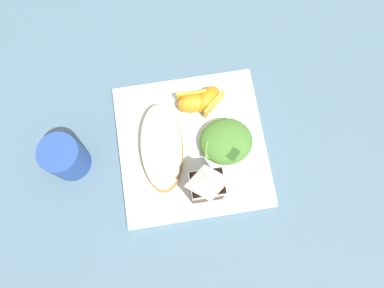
{
  "coord_description": "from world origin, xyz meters",
  "views": [
    {
      "loc": [
        0.03,
        0.18,
        0.72
      ],
      "look_at": [
        0.0,
        0.0,
        0.03
      ],
      "focal_mm": 35.23,
      "sensor_mm": 36.0,
      "label": 1
    }
  ],
  "objects_px": {
    "orange_wedge_middle": "(192,103)",
    "orange_wedge_front": "(208,100)",
    "green_salad_pile": "(226,141)",
    "cheesy_pizza_bread": "(162,149)",
    "milk_carton": "(207,185)",
    "white_plate": "(192,146)",
    "drinking_blue_cup": "(65,158)"
  },
  "relations": [
    {
      "from": "milk_carton",
      "to": "drinking_blue_cup",
      "type": "distance_m",
      "value": 0.27
    },
    {
      "from": "green_salad_pile",
      "to": "drinking_blue_cup",
      "type": "height_order",
      "value": "drinking_blue_cup"
    },
    {
      "from": "white_plate",
      "to": "cheesy_pizza_bread",
      "type": "bearing_deg",
      "value": 1.91
    },
    {
      "from": "cheesy_pizza_bread",
      "to": "drinking_blue_cup",
      "type": "bearing_deg",
      "value": -2.57
    },
    {
      "from": "green_salad_pile",
      "to": "white_plate",
      "type": "bearing_deg",
      "value": -6.9
    },
    {
      "from": "green_salad_pile",
      "to": "orange_wedge_front",
      "type": "height_order",
      "value": "green_salad_pile"
    },
    {
      "from": "orange_wedge_front",
      "to": "orange_wedge_middle",
      "type": "bearing_deg",
      "value": 2.28
    },
    {
      "from": "white_plate",
      "to": "cheesy_pizza_bread",
      "type": "xyz_separation_m",
      "value": [
        0.06,
        0.0,
        0.03
      ]
    },
    {
      "from": "white_plate",
      "to": "orange_wedge_middle",
      "type": "distance_m",
      "value": 0.08
    },
    {
      "from": "orange_wedge_middle",
      "to": "drinking_blue_cup",
      "type": "xyz_separation_m",
      "value": [
        0.25,
        0.07,
        0.01
      ]
    },
    {
      "from": "orange_wedge_middle",
      "to": "green_salad_pile",
      "type": "bearing_deg",
      "value": 120.11
    },
    {
      "from": "milk_carton",
      "to": "orange_wedge_front",
      "type": "distance_m",
      "value": 0.18
    },
    {
      "from": "cheesy_pizza_bread",
      "to": "milk_carton",
      "type": "distance_m",
      "value": 0.12
    },
    {
      "from": "orange_wedge_front",
      "to": "drinking_blue_cup",
      "type": "relative_size",
      "value": 0.76
    },
    {
      "from": "milk_carton",
      "to": "orange_wedge_front",
      "type": "height_order",
      "value": "milk_carton"
    },
    {
      "from": "white_plate",
      "to": "milk_carton",
      "type": "bearing_deg",
      "value": 97.45
    },
    {
      "from": "cheesy_pizza_bread",
      "to": "drinking_blue_cup",
      "type": "distance_m",
      "value": 0.18
    },
    {
      "from": "cheesy_pizza_bread",
      "to": "green_salad_pile",
      "type": "bearing_deg",
      "value": 177.28
    },
    {
      "from": "white_plate",
      "to": "cheesy_pizza_bread",
      "type": "relative_size",
      "value": 1.6
    },
    {
      "from": "green_salad_pile",
      "to": "milk_carton",
      "type": "height_order",
      "value": "milk_carton"
    },
    {
      "from": "white_plate",
      "to": "orange_wedge_front",
      "type": "xyz_separation_m",
      "value": [
        -0.04,
        -0.08,
        0.03
      ]
    },
    {
      "from": "orange_wedge_front",
      "to": "cheesy_pizza_bread",
      "type": "bearing_deg",
      "value": 38.78
    },
    {
      "from": "white_plate",
      "to": "drinking_blue_cup",
      "type": "distance_m",
      "value": 0.24
    },
    {
      "from": "white_plate",
      "to": "cheesy_pizza_bread",
      "type": "height_order",
      "value": "cheesy_pizza_bread"
    },
    {
      "from": "orange_wedge_middle",
      "to": "orange_wedge_front",
      "type": "bearing_deg",
      "value": -177.72
    },
    {
      "from": "orange_wedge_front",
      "to": "drinking_blue_cup",
      "type": "xyz_separation_m",
      "value": [
        0.28,
        0.07,
        0.01
      ]
    },
    {
      "from": "cheesy_pizza_bread",
      "to": "drinking_blue_cup",
      "type": "xyz_separation_m",
      "value": [
        0.18,
        -0.01,
        0.01
      ]
    },
    {
      "from": "green_salad_pile",
      "to": "orange_wedge_front",
      "type": "relative_size",
      "value": 1.45
    },
    {
      "from": "milk_carton",
      "to": "orange_wedge_middle",
      "type": "relative_size",
      "value": 1.81
    },
    {
      "from": "green_salad_pile",
      "to": "orange_wedge_front",
      "type": "xyz_separation_m",
      "value": [
        0.02,
        -0.09,
        -0.0
      ]
    },
    {
      "from": "cheesy_pizza_bread",
      "to": "green_salad_pile",
      "type": "xyz_separation_m",
      "value": [
        -0.12,
        0.01,
        0.0
      ]
    },
    {
      "from": "white_plate",
      "to": "orange_wedge_front",
      "type": "distance_m",
      "value": 0.1
    }
  ]
}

